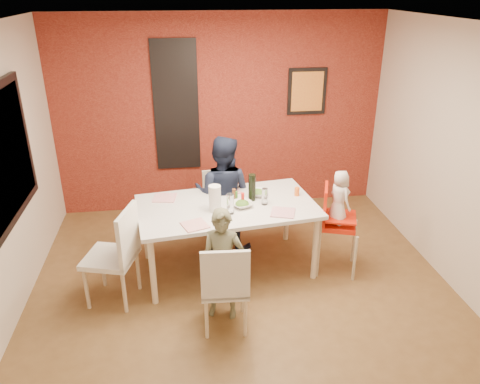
{
  "coord_description": "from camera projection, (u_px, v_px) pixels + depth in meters",
  "views": [
    {
      "loc": [
        -0.61,
        -4.05,
        3.02
      ],
      "look_at": [
        0.0,
        0.3,
        1.05
      ],
      "focal_mm": 35.0,
      "sensor_mm": 36.0,
      "label": 1
    }
  ],
  "objects": [
    {
      "name": "ground",
      "position": [
        244.0,
        293.0,
        4.97
      ],
      "size": [
        4.5,
        4.5,
        0.0
      ],
      "primitive_type": "plane",
      "color": "brown",
      "rests_on": "ground"
    },
    {
      "name": "ceiling",
      "position": [
        245.0,
        25.0,
        3.87
      ],
      "size": [
        4.5,
        4.5,
        0.02
      ],
      "primitive_type": "cube",
      "color": "silver",
      "rests_on": "wall_back"
    },
    {
      "name": "wall_back",
      "position": [
        220.0,
        115.0,
        6.45
      ],
      "size": [
        4.5,
        0.02,
        2.7
      ],
      "primitive_type": "cube",
      "color": "beige",
      "rests_on": "ground"
    },
    {
      "name": "wall_front",
      "position": [
        309.0,
        341.0,
        2.38
      ],
      "size": [
        4.5,
        0.02,
        2.7
      ],
      "primitive_type": "cube",
      "color": "beige",
      "rests_on": "ground"
    },
    {
      "name": "wall_right",
      "position": [
        465.0,
        164.0,
        4.7
      ],
      "size": [
        0.02,
        4.5,
        2.7
      ],
      "primitive_type": "cube",
      "color": "beige",
      "rests_on": "ground"
    },
    {
      "name": "brick_accent_wall",
      "position": [
        221.0,
        115.0,
        6.43
      ],
      "size": [
        4.5,
        0.02,
        2.7
      ],
      "primitive_type": "cube",
      "color": "maroon",
      "rests_on": "ground"
    },
    {
      "name": "picture_window_pane",
      "position": [
        1.0,
        160.0,
        4.24
      ],
      "size": [
        0.02,
        1.55,
        1.15
      ],
      "primitive_type": "cube",
      "color": "black",
      "rests_on": "wall_left"
    },
    {
      "name": "glassblock_strip",
      "position": [
        176.0,
        106.0,
        6.28
      ],
      "size": [
        0.55,
        0.03,
        1.7
      ],
      "primitive_type": "cube",
      "color": "#B4BCC4",
      "rests_on": "wall_back"
    },
    {
      "name": "glassblock_surround",
      "position": [
        176.0,
        106.0,
        6.28
      ],
      "size": [
        0.6,
        0.03,
        1.76
      ],
      "primitive_type": "cube",
      "color": "black",
      "rests_on": "wall_back"
    },
    {
      "name": "art_print_frame",
      "position": [
        307.0,
        91.0,
        6.44
      ],
      "size": [
        0.54,
        0.03,
        0.64
      ],
      "primitive_type": "cube",
      "color": "black",
      "rests_on": "wall_back"
    },
    {
      "name": "art_print_canvas",
      "position": [
        307.0,
        92.0,
        6.43
      ],
      "size": [
        0.44,
        0.01,
        0.54
      ],
      "primitive_type": "cube",
      "color": "orange",
      "rests_on": "wall_back"
    },
    {
      "name": "dining_table",
      "position": [
        227.0,
        211.0,
        5.13
      ],
      "size": [
        2.04,
        1.29,
        0.8
      ],
      "rotation": [
        0.0,
        0.0,
        0.12
      ],
      "color": "silver",
      "rests_on": "ground"
    },
    {
      "name": "chair_near",
      "position": [
        225.0,
        284.0,
        4.24
      ],
      "size": [
        0.46,
        0.46,
        0.94
      ],
      "rotation": [
        0.0,
        0.0,
        3.08
      ],
      "color": "beige",
      "rests_on": "ground"
    },
    {
      "name": "chair_far",
      "position": [
        221.0,
        202.0,
        5.85
      ],
      "size": [
        0.44,
        0.44,
        0.9
      ],
      "rotation": [
        0.0,
        0.0,
        0.05
      ],
      "color": "white",
      "rests_on": "ground"
    },
    {
      "name": "chair_left",
      "position": [
        118.0,
        251.0,
        4.65
      ],
      "size": [
        0.6,
        0.6,
        1.04
      ],
      "rotation": [
        0.0,
        0.0,
        4.42
      ],
      "color": "white",
      "rests_on": "ground"
    },
    {
      "name": "high_chair",
      "position": [
        335.0,
        221.0,
        5.17
      ],
      "size": [
        0.54,
        0.54,
        1.02
      ],
      "rotation": [
        0.0,
        0.0,
        1.24
      ],
      "color": "red",
      "rests_on": "ground"
    },
    {
      "name": "child_near",
      "position": [
        223.0,
        265.0,
        4.44
      ],
      "size": [
        0.48,
        0.38,
        1.14
      ],
      "primitive_type": "imported",
      "rotation": [
        0.0,
        0.0,
        -0.28
      ],
      "color": "#5B5B41",
      "rests_on": "ground"
    },
    {
      "name": "child_far",
      "position": [
        223.0,
        195.0,
        5.55
      ],
      "size": [
        0.85,
        0.76,
        1.44
      ],
      "primitive_type": "imported",
      "rotation": [
        0.0,
        0.0,
        2.77
      ],
      "color": "#161C31",
      "rests_on": "ground"
    },
    {
      "name": "toddler",
      "position": [
        340.0,
        197.0,
        5.04
      ],
      "size": [
        0.28,
        0.34,
        0.61
      ],
      "primitive_type": "imported",
      "rotation": [
        0.0,
        0.0,
        1.88
      ],
      "color": "beige",
      "rests_on": "high_chair"
    },
    {
      "name": "plate_near_left",
      "position": [
        195.0,
        225.0,
        4.67
      ],
      "size": [
        0.3,
        0.3,
        0.01
      ],
      "primitive_type": "cube",
      "rotation": [
        0.0,
        0.0,
        0.34
      ],
      "color": "white",
      "rests_on": "dining_table"
    },
    {
      "name": "plate_far_mid",
      "position": [
        231.0,
        191.0,
        5.43
      ],
      "size": [
        0.26,
        0.26,
        0.01
      ],
      "primitive_type": "cube",
      "rotation": [
        0.0,
        0.0,
        0.34
      ],
      "color": "white",
      "rests_on": "dining_table"
    },
    {
      "name": "plate_near_right",
      "position": [
        283.0,
        212.0,
        4.92
      ],
      "size": [
        0.31,
        0.31,
        0.01
      ],
      "primitive_type": "cube",
      "rotation": [
        0.0,
        0.0,
        -0.32
      ],
      "color": "silver",
      "rests_on": "dining_table"
    },
    {
      "name": "plate_far_left",
      "position": [
        165.0,
        198.0,
        5.26
      ],
      "size": [
        0.28,
        0.28,
        0.01
      ],
      "primitive_type": "cube",
      "rotation": [
        0.0,
        0.0,
        -0.17
      ],
      "color": "white",
      "rests_on": "dining_table"
    },
    {
      "name": "salad_bowl_a",
      "position": [
        242.0,
        204.0,
        5.05
      ],
      "size": [
        0.28,
        0.28,
        0.05
      ],
      "primitive_type": "imported",
      "rotation": [
        0.0,
        0.0,
        0.34
      ],
      "color": "white",
      "rests_on": "dining_table"
    },
    {
      "name": "salad_bowl_b",
      "position": [
        258.0,
        193.0,
        5.32
      ],
      "size": [
        0.26,
        0.26,
        0.06
      ],
      "primitive_type": "imported",
      "rotation": [
        0.0,
        0.0,
        -0.19
      ],
      "color": "silver",
      "rests_on": "dining_table"
    },
    {
      "name": "wine_bottle",
      "position": [
        252.0,
        187.0,
        5.16
      ],
      "size": [
        0.08,
        0.08,
        0.31
      ],
      "primitive_type": "cylinder",
      "color": "black",
      "rests_on": "dining_table"
    },
    {
      "name": "wine_glass_a",
      "position": [
        230.0,
        204.0,
        4.87
      ],
      "size": [
        0.08,
        0.08,
        0.22
      ],
      "primitive_type": "cylinder",
      "color": "white",
      "rests_on": "dining_table"
    },
    {
      "name": "wine_glass_b",
      "position": [
        265.0,
        197.0,
        5.08
      ],
      "size": [
        0.07,
        0.07,
        0.19
      ],
      "primitive_type": "cylinder",
      "color": "silver",
      "rests_on": "dining_table"
    },
    {
      "name": "paper_towel_roll",
      "position": [
        215.0,
        199.0,
        4.91
      ],
      "size": [
        0.13,
        0.13,
        0.29
      ],
      "primitive_type": "cylinder",
      "color": "white",
      "rests_on": "dining_table"
    },
    {
      "name": "condiment_red",
      "position": [
        243.0,
        199.0,
        5.07
      ],
      "size": [
        0.04,
        0.04,
        0.14
      ],
      "primitive_type": "cylinder",
      "color": "red",
      "rests_on": "dining_table"
    },
    {
      "name": "condiment_green",
      "position": [
        236.0,
        197.0,
        5.15
      ],
      "size": [
        0.03,
        0.03,
        0.12
      ],
      "primitive_type": "cylinder",
      "color": "#3D7627",
      "rests_on": "dining_table"
    },
    {
      "name": "condiment_brown",
      "position": [
        234.0,
        195.0,
        5.15
      ],
      "size": [
        0.04,
        0.04,
        0.15
      ],
      "primitive_type": "cylinder",
      "color": "brown",
      "rests_on": "dining_table"
    },
    {
      "name": "sippy_cup",
      "position": [
        297.0,
        192.0,
        5.31
      ],
      "size": [
        0.06,
        0.06,
        0.1
      ],
      "primitive_type": "cylinder",
      "color": "orange",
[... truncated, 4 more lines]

